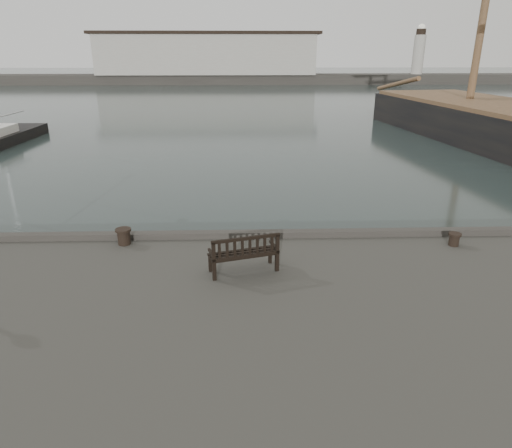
{
  "coord_description": "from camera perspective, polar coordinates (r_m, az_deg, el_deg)",
  "views": [
    {
      "loc": [
        -0.79,
        -12.51,
        6.65
      ],
      "look_at": [
        -0.4,
        -0.5,
        2.1
      ],
      "focal_mm": 32.0,
      "sensor_mm": 36.0,
      "label": 1
    }
  ],
  "objects": [
    {
      "name": "bollard_right",
      "position": [
        13.88,
        23.53,
        -1.78
      ],
      "size": [
        0.4,
        0.4,
        0.36
      ],
      "primitive_type": "cylinder",
      "rotation": [
        0.0,
        0.0,
        -0.17
      ],
      "color": "black",
      "rests_on": "quay"
    },
    {
      "name": "bollard_left",
      "position": [
        13.33,
        -16.19,
        -1.51
      ],
      "size": [
        0.52,
        0.52,
        0.46
      ],
      "primitive_type": "cylinder",
      "rotation": [
        0.0,
        0.0,
        0.21
      ],
      "color": "black",
      "rests_on": "quay"
    },
    {
      "name": "breakwater",
      "position": [
        104.6,
        -4.17,
        19.42
      ],
      "size": [
        140.0,
        9.5,
        12.2
      ],
      "color": "#383530",
      "rests_on": "ground"
    },
    {
      "name": "bench",
      "position": [
        11.2,
        -1.55,
        -4.54
      ],
      "size": [
        1.78,
        1.03,
        0.97
      ],
      "rotation": [
        0.0,
        0.0,
        0.28
      ],
      "color": "black",
      "rests_on": "quay"
    },
    {
      "name": "ground",
      "position": [
        14.19,
        1.56,
        -7.21
      ],
      "size": [
        400.0,
        400.0,
        0.0
      ],
      "primitive_type": "plane",
      "color": "black",
      "rests_on": "ground"
    },
    {
      "name": "yacht_d",
      "position": [
        40.95,
        -28.88,
        9.21
      ],
      "size": [
        2.89,
        9.93,
        12.36
      ],
      "rotation": [
        0.0,
        0.0,
        -0.03
      ],
      "color": "black",
      "rests_on": "ground"
    }
  ]
}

